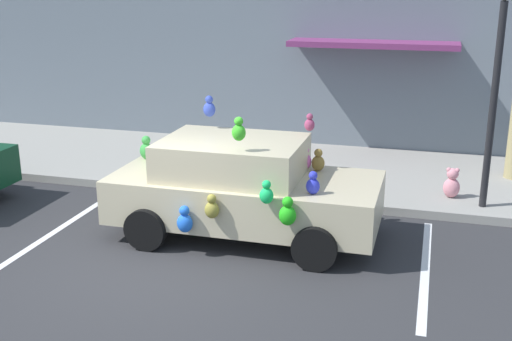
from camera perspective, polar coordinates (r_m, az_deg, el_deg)
The scene contains 8 objects.
ground_plane at distance 9.16m, azimuth -9.68°, elevation -8.55°, with size 60.00×60.00×0.00m, color #2D2D30.
sidewalk at distance 13.51m, azimuth -0.66°, elevation 0.41°, with size 24.00×4.00×0.15m, color gray.
storefront_building at distance 15.04m, azimuth 1.79°, elevation 14.15°, with size 24.00×1.25×6.40m.
parking_stripe_front at distance 9.27m, azimuth 14.94°, elevation -8.54°, with size 0.12×3.60×0.01m, color silver.
parking_stripe_rear at distance 10.88m, azimuth -17.01°, elevation -4.87°, with size 0.12×3.60×0.01m, color silver.
plush_covered_car at distance 9.82m, azimuth -1.28°, elevation -1.53°, with size 4.11×2.11×2.08m.
teddy_bear_on_sidewalk at distance 11.79m, azimuth 17.15°, elevation -1.14°, with size 0.29×0.24×0.55m.
street_lamp_post at distance 11.06m, azimuth 20.77°, elevation 8.14°, with size 0.28×0.28×3.69m.
Camera 1 is at (3.70, -7.43, 3.88)m, focal length 44.61 mm.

